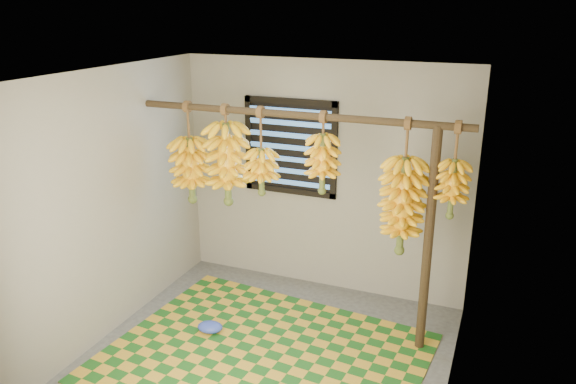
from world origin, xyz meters
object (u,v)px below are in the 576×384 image
at_px(support_post, 428,244).
at_px(banana_bunch_a, 191,170).
at_px(banana_bunch_b, 227,164).
at_px(plastic_bag, 210,327).
at_px(banana_bunch_d, 323,164).
at_px(banana_bunch_e, 402,206).
at_px(woven_mat, 263,357).
at_px(banana_bunch_f, 452,189).
at_px(banana_bunch_c, 261,171).

distance_m(support_post, banana_bunch_a, 2.29).
bearing_deg(banana_bunch_b, plastic_bag, -86.59).
height_order(banana_bunch_a, banana_bunch_d, same).
bearing_deg(banana_bunch_e, woven_mat, -145.84).
relative_size(support_post, banana_bunch_f, 2.51).
height_order(support_post, banana_bunch_e, banana_bunch_e).
height_order(support_post, plastic_bag, support_post).
relative_size(banana_bunch_d, banana_bunch_f, 0.90).
height_order(banana_bunch_b, banana_bunch_c, same).
height_order(support_post, banana_bunch_f, banana_bunch_f).
relative_size(banana_bunch_d, banana_bunch_e, 0.62).
distance_m(banana_bunch_a, banana_bunch_d, 1.34).
bearing_deg(banana_bunch_a, support_post, 0.00).
distance_m(woven_mat, banana_bunch_a, 1.86).
bearing_deg(banana_bunch_c, banana_bunch_a, 180.00).
bearing_deg(banana_bunch_d, banana_bunch_a, -180.00).
bearing_deg(banana_bunch_c, banana_bunch_d, 0.00).
xyz_separation_m(woven_mat, banana_bunch_a, (-1.04, 0.67, 1.39)).
distance_m(support_post, woven_mat, 1.71).
xyz_separation_m(support_post, banana_bunch_d, (-0.94, 0.00, 0.59)).
bearing_deg(woven_mat, banana_bunch_d, 67.12).
xyz_separation_m(banana_bunch_b, banana_bunch_f, (2.02, 0.00, 0.01)).
relative_size(woven_mat, plastic_bag, 10.98).
distance_m(support_post, banana_bunch_b, 1.93).
height_order(banana_bunch_a, banana_bunch_e, same).
xyz_separation_m(banana_bunch_c, banana_bunch_e, (1.29, 0.00, -0.16)).
xyz_separation_m(banana_bunch_e, banana_bunch_f, (0.38, 0.00, 0.20)).
bearing_deg(plastic_bag, banana_bunch_f, 14.14).
relative_size(banana_bunch_b, banana_bunch_d, 1.31).
distance_m(banana_bunch_a, banana_bunch_e, 2.03).
bearing_deg(banana_bunch_b, banana_bunch_d, 0.00).
height_order(support_post, banana_bunch_a, banana_bunch_a).
relative_size(support_post, banana_bunch_b, 2.12).
bearing_deg(support_post, banana_bunch_d, 180.00).
bearing_deg(woven_mat, plastic_bag, 164.49).
bearing_deg(banana_bunch_c, support_post, 0.00).
bearing_deg(banana_bunch_b, banana_bunch_c, -0.00).
bearing_deg(banana_bunch_c, woven_mat, -66.18).
distance_m(banana_bunch_a, banana_bunch_c, 0.74).
xyz_separation_m(woven_mat, banana_bunch_c, (-0.30, 0.67, 1.45)).
distance_m(support_post, banana_bunch_e, 0.38).
bearing_deg(banana_bunch_d, woven_mat, -112.88).
bearing_deg(banana_bunch_a, plastic_bag, -49.82).
distance_m(support_post, banana_bunch_f, 0.52).
relative_size(support_post, banana_bunch_c, 2.47).
relative_size(support_post, woven_mat, 0.76).
bearing_deg(banana_bunch_a, banana_bunch_d, 0.00).
height_order(woven_mat, banana_bunch_f, banana_bunch_f).
height_order(banana_bunch_c, banana_bunch_f, same).
height_order(banana_bunch_e, banana_bunch_f, same).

